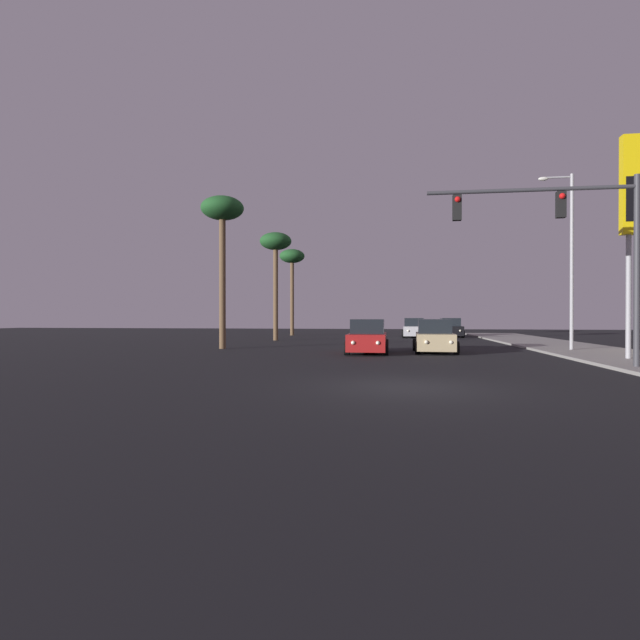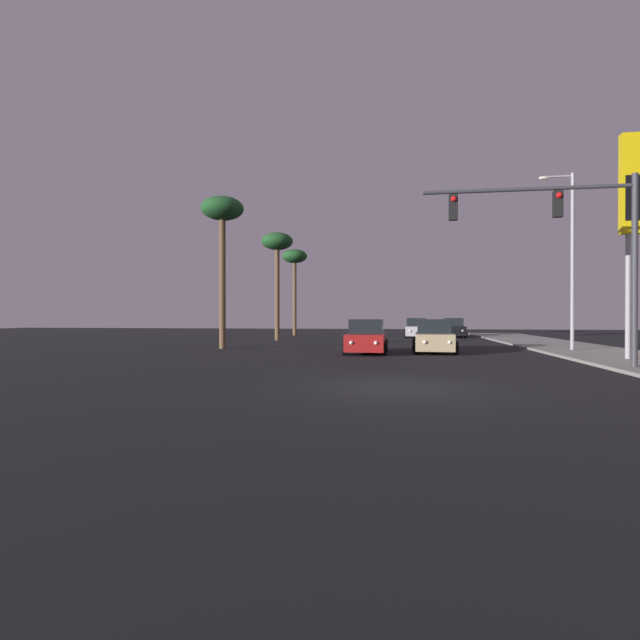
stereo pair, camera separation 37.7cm
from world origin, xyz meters
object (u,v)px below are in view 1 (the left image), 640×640
street_lamp (569,252)px  palm_tree_mid (276,247)px  traffic_light_mast (574,232)px  car_black (450,328)px  palm_tree_far (292,261)px  car_red (368,338)px  palm_tree_near (222,216)px  car_silver (414,329)px  car_tan (435,337)px

street_lamp → palm_tree_mid: street_lamp is taller
traffic_light_mast → palm_tree_mid: size_ratio=0.86×
car_black → palm_tree_far: (-14.57, 2.01, 6.41)m
car_red → palm_tree_near: (-8.24, 2.30, 6.68)m
traffic_light_mast → car_silver: bearing=99.4°
car_tan → palm_tree_far: (-11.55, 21.35, 6.41)m
car_tan → street_lamp: size_ratio=0.48×
car_silver → traffic_light_mast: size_ratio=0.61×
car_tan → street_lamp: bearing=-165.7°
car_silver → traffic_light_mast: traffic_light_mast is taller
car_black → palm_tree_mid: palm_tree_mid is taller
palm_tree_near → palm_tree_mid: 10.03m
car_red → traffic_light_mast: (7.38, -6.49, 3.95)m
car_tan → traffic_light_mast: (4.06, -7.44, 3.95)m
car_black → street_lamp: bearing=102.4°
street_lamp → car_red: bearing=-166.7°
car_tan → palm_tree_mid: 16.92m
car_red → street_lamp: bearing=-166.4°
car_silver → street_lamp: bearing=114.2°
car_silver → car_tan: (0.18, -18.25, 0.00)m
car_tan → traffic_light_mast: 9.35m
car_red → car_tan: 3.45m
car_tan → street_lamp: street_lamp is taller
traffic_light_mast → street_lamp: 9.35m
car_silver → street_lamp: size_ratio=0.48×
street_lamp → palm_tree_far: (-18.42, 19.89, 2.06)m
car_red → car_silver: (3.14, 19.20, 0.00)m
car_tan → palm_tree_near: bearing=-4.5°
car_black → traffic_light_mast: bearing=92.4°
car_black → car_red: size_ratio=1.00×
car_red → palm_tree_mid: (-7.51, 12.30, 6.34)m
palm_tree_mid → palm_tree_far: (-0.72, 10.00, 0.07)m
palm_tree_mid → street_lamp: bearing=-29.2°
car_silver → traffic_light_mast: bearing=100.8°
traffic_light_mast → palm_tree_far: (-15.60, 28.79, 2.46)m
car_black → palm_tree_far: size_ratio=0.52×
palm_tree_mid → traffic_light_mast: bearing=-51.6°
car_red → car_silver: size_ratio=1.00×
car_black → street_lamp: street_lamp is taller
car_silver → palm_tree_mid: 14.18m
car_tan → traffic_light_mast: bearing=120.8°
car_red → street_lamp: street_lamp is taller
traffic_light_mast → car_black: bearing=92.2°
car_red → street_lamp: size_ratio=0.48×
car_black → street_lamp: (3.85, -17.87, 4.36)m
palm_tree_mid → palm_tree_near: bearing=-94.2°
car_black → car_tan: (-3.02, -19.34, 0.00)m
palm_tree_mid → palm_tree_far: palm_tree_far is taller
car_black → car_tan: bearing=81.3°
palm_tree_far → palm_tree_near: bearing=-90.0°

